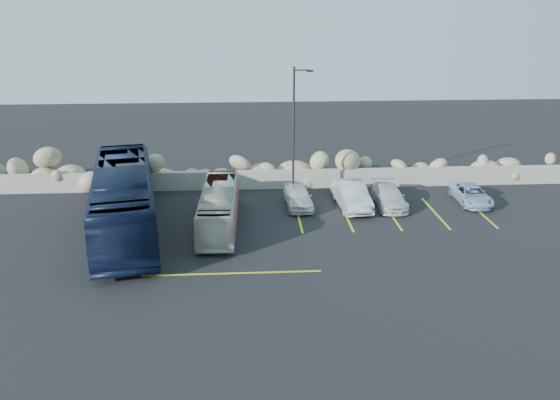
{
  "coord_description": "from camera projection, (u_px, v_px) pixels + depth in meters",
  "views": [
    {
      "loc": [
        -0.14,
        -21.61,
        11.34
      ],
      "look_at": [
        1.38,
        4.0,
        2.06
      ],
      "focal_mm": 35.0,
      "sensor_mm": 36.0,
      "label": 1
    }
  ],
  "objects": [
    {
      "name": "ground",
      "position": [
        254.0,
        275.0,
        24.15
      ],
      "size": [
        90.0,
        90.0,
        0.0
      ],
      "primitive_type": "plane",
      "color": "black",
      "rests_on": "ground"
    },
    {
      "name": "car_a",
      "position": [
        298.0,
        196.0,
        32.07
      ],
      "size": [
        1.66,
        3.75,
        1.26
      ],
      "primitive_type": "imported",
      "rotation": [
        0.0,
        0.0,
        0.05
      ],
      "color": "silver",
      "rests_on": "ground"
    },
    {
      "name": "tour_coach",
      "position": [
        124.0,
        199.0,
        28.34
      ],
      "size": [
        5.29,
        12.76,
        3.46
      ],
      "primitive_type": "imported",
      "rotation": [
        0.0,
        0.0,
        0.2
      ],
      "color": "black",
      "rests_on": "ground"
    },
    {
      "name": "car_d",
      "position": [
        471.0,
        195.0,
        32.69
      ],
      "size": [
        1.83,
        3.77,
        1.03
      ],
      "primitive_type": "imported",
      "rotation": [
        0.0,
        0.0,
        -0.03
      ],
      "color": "#92B1D0",
      "rests_on": "ground"
    },
    {
      "name": "car_c",
      "position": [
        389.0,
        197.0,
        32.18
      ],
      "size": [
        1.7,
        4.01,
        1.16
      ],
      "primitive_type": "imported",
      "rotation": [
        0.0,
        0.0,
        -0.02
      ],
      "color": "silver",
      "rests_on": "ground"
    },
    {
      "name": "car_b",
      "position": [
        352.0,
        195.0,
        31.99
      ],
      "size": [
        1.86,
        4.57,
        1.48
      ],
      "primitive_type": "imported",
      "rotation": [
        0.0,
        0.0,
        0.07
      ],
      "color": "silver",
      "rests_on": "ground"
    },
    {
      "name": "lamppost",
      "position": [
        294.0,
        132.0,
        31.75
      ],
      "size": [
        1.14,
        0.18,
        8.0
      ],
      "color": "#2B2926",
      "rests_on": "ground"
    },
    {
      "name": "vintage_bus",
      "position": [
        219.0,
        207.0,
        29.04
      ],
      "size": [
        1.98,
        7.9,
        2.19
      ],
      "primitive_type": "imported",
      "rotation": [
        0.0,
        0.0,
        -0.02
      ],
      "color": "beige",
      "rests_on": "ground"
    },
    {
      "name": "parking_lines",
      "position": [
        338.0,
        225.0,
        29.64
      ],
      "size": [
        18.16,
        9.36,
        0.01
      ],
      "color": "yellow",
      "rests_on": "ground"
    },
    {
      "name": "seawall",
      "position": [
        251.0,
        180.0,
        35.21
      ],
      "size": [
        60.0,
        0.4,
        1.2
      ],
      "primitive_type": "cube",
      "color": "#9A978C",
      "rests_on": "ground"
    },
    {
      "name": "riprap_pile",
      "position": [
        251.0,
        164.0,
        36.1
      ],
      "size": [
        54.0,
        2.8,
        2.6
      ],
      "primitive_type": null,
      "color": "#89775A",
      "rests_on": "ground"
    }
  ]
}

